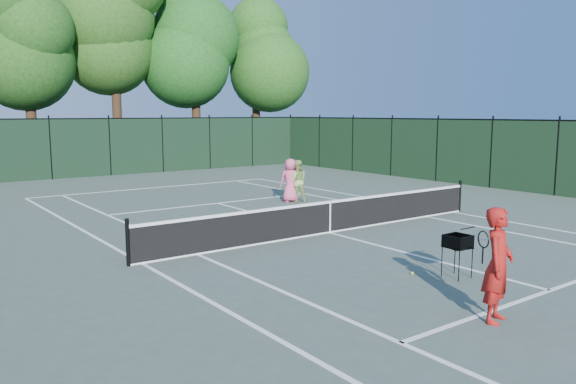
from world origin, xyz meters
TOP-DOWN VIEW (x-y plane):
  - ground at (0.00, 0.00)m, footprint 90.00×90.00m
  - sideline_doubles_left at (-5.49, 0.00)m, footprint 0.10×23.77m
  - sideline_doubles_right at (5.49, 0.00)m, footprint 0.10×23.77m
  - sideline_singles_left at (-4.12, 0.00)m, footprint 0.10×23.77m
  - sideline_singles_right at (4.12, 0.00)m, footprint 0.10×23.77m
  - baseline_far at (0.00, 11.88)m, footprint 10.97×0.10m
  - service_line_near at (0.00, -6.40)m, footprint 8.23×0.10m
  - service_line_far at (0.00, 6.40)m, footprint 8.23×0.10m
  - center_service_line at (0.00, 0.00)m, footprint 0.10×12.80m
  - tennis_net at (0.00, 0.00)m, footprint 11.69×0.09m
  - fence_far at (0.00, 18.00)m, footprint 24.00×0.05m
  - fence_right at (12.00, 0.00)m, footprint 0.05×36.00m
  - tree_2 at (-3.00, 21.80)m, footprint 6.00×6.00m
  - tree_3 at (2.00, 22.30)m, footprint 7.00×7.00m
  - tree_4 at (7.00, 21.60)m, footprint 6.20×6.20m
  - tree_5 at (12.00, 22.10)m, footprint 5.80×5.80m
  - coach at (-2.23, -6.70)m, footprint 0.85×0.87m
  - player_pink at (2.40, 5.08)m, footprint 0.92×0.73m
  - player_green at (2.64, 4.98)m, footprint 0.96×0.90m
  - ball_hopper at (-0.70, -4.80)m, footprint 0.55×0.55m
  - loose_ball_near_cart at (-0.38, -5.55)m, footprint 0.07×0.07m
  - loose_ball_midcourt at (-1.30, -4.15)m, footprint 0.07×0.07m

SIDE VIEW (x-z plane):
  - ground at x=0.00m, z-range 0.00..0.00m
  - sideline_doubles_left at x=-5.49m, z-range 0.00..0.01m
  - sideline_doubles_right at x=5.49m, z-range 0.00..0.01m
  - sideline_singles_left at x=-4.12m, z-range 0.00..0.01m
  - sideline_singles_right at x=4.12m, z-range 0.00..0.01m
  - baseline_far at x=0.00m, z-range 0.00..0.01m
  - service_line_near at x=0.00m, z-range 0.00..0.01m
  - service_line_far at x=0.00m, z-range 0.00..0.01m
  - center_service_line at x=0.00m, z-range 0.00..0.01m
  - loose_ball_near_cart at x=-0.38m, z-range 0.00..0.07m
  - loose_ball_midcourt at x=-1.30m, z-range 0.00..0.07m
  - tennis_net at x=0.00m, z-range -0.05..1.01m
  - ball_hopper at x=-0.70m, z-range 0.30..1.18m
  - player_green at x=2.64m, z-range 0.00..1.58m
  - player_pink at x=2.40m, z-range 0.00..1.64m
  - coach at x=-2.23m, z-range 0.00..1.87m
  - fence_far at x=0.00m, z-range 0.00..3.00m
  - fence_right at x=12.00m, z-range 0.00..3.00m
  - tree_5 at x=12.00m, z-range 1.59..13.82m
  - tree_2 at x=-3.00m, z-range 1.53..13.93m
  - tree_4 at x=7.00m, z-range 1.66..14.63m
  - tree_3 at x=2.00m, z-range 1.78..16.23m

